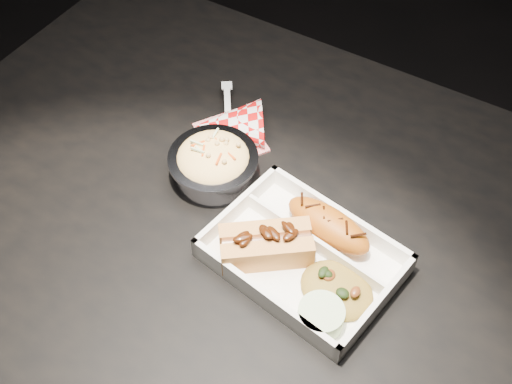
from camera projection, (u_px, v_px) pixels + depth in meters
dining_table at (271, 250)px, 1.01m from camera, size 1.20×0.80×0.75m
food_tray at (303, 258)px, 0.89m from camera, size 0.28×0.22×0.04m
fried_pastry at (328, 225)px, 0.90m from camera, size 0.14×0.08×0.05m
hotdog at (266, 244)px, 0.87m from camera, size 0.14×0.12×0.06m
fried_rice_mound at (338, 285)px, 0.84m from camera, size 0.12×0.10×0.03m
cupcake_liner at (321, 316)px, 0.82m from camera, size 0.06×0.06×0.03m
foil_coleslaw_cup at (213, 162)px, 0.97m from camera, size 0.14×0.14×0.07m
napkin_fork at (229, 125)px, 1.04m from camera, size 0.15×0.16×0.10m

